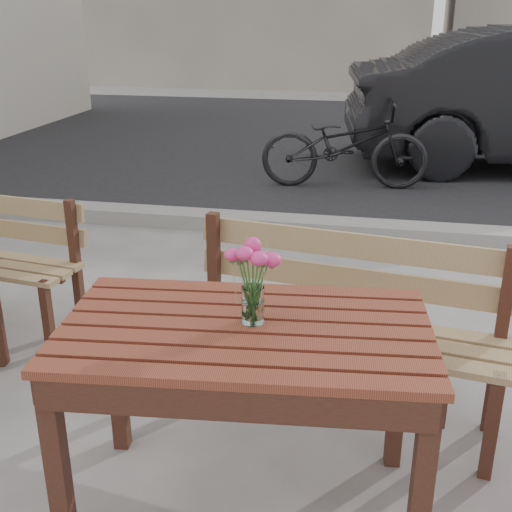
{
  "coord_description": "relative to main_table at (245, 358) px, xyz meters",
  "views": [
    {
      "loc": [
        0.22,
        -1.88,
        1.7
      ],
      "look_at": [
        -0.16,
        -0.0,
        0.95
      ],
      "focal_mm": 45.0,
      "sensor_mm": 36.0,
      "label": 1
    }
  ],
  "objects": [
    {
      "name": "bicycle",
      "position": [
        0.01,
        4.58,
        -0.18
      ],
      "size": [
        1.7,
        0.73,
        0.87
      ],
      "primitive_type": "imported",
      "rotation": [
        0.0,
        0.0,
        1.66
      ],
      "color": "black",
      "rests_on": "ground"
    },
    {
      "name": "main_vase",
      "position": [
        0.02,
        0.03,
        0.3
      ],
      "size": [
        0.16,
        0.16,
        0.29
      ],
      "color": "white",
      "rests_on": "main_table"
    },
    {
      "name": "main_bench",
      "position": [
        0.28,
        0.68,
        -0.1
      ],
      "size": [
        1.43,
        0.61,
        0.86
      ],
      "rotation": [
        0.0,
        0.0,
        -0.15
      ],
      "color": "olive",
      "rests_on": "ground"
    },
    {
      "name": "street",
      "position": [
        0.18,
        5.14,
        -0.59
      ],
      "size": [
        30.0,
        8.12,
        0.12
      ],
      "color": "black",
      "rests_on": "ground"
    },
    {
      "name": "ground",
      "position": [
        0.18,
        0.08,
        -0.62
      ],
      "size": [
        80.0,
        80.0,
        0.0
      ],
      "primitive_type": "plane",
      "color": "slate",
      "rests_on": "ground"
    },
    {
      "name": "main_table",
      "position": [
        0.0,
        0.0,
        0.0
      ],
      "size": [
        1.26,
        0.82,
        0.74
      ],
      "rotation": [
        0.0,
        0.0,
        0.1
      ],
      "color": "#552416",
      "rests_on": "ground"
    }
  ]
}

